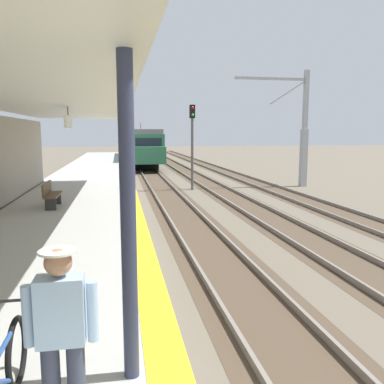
{
  "coord_description": "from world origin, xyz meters",
  "views": [
    {
      "loc": [
        -0.72,
        -0.76,
        3.47
      ],
      "look_at": [
        0.95,
        8.41,
        2.1
      ],
      "focal_mm": 37.31,
      "sensor_mm": 36.0,
      "label": 1
    }
  ],
  "objects_px": {
    "approaching_train": "(143,145)",
    "bicycle_beside_commuter": "(1,382)",
    "rail_signal_post": "(192,138)",
    "commuter_person": "(62,336)",
    "catenary_pylon_far_side": "(300,132)",
    "platform_bench": "(51,194)"
  },
  "relations": [
    {
      "from": "approaching_train",
      "to": "bicycle_beside_commuter",
      "type": "bearing_deg",
      "value": -95.17
    },
    {
      "from": "rail_signal_post",
      "to": "commuter_person",
      "type": "bearing_deg",
      "value": -103.21
    },
    {
      "from": "commuter_person",
      "to": "catenary_pylon_far_side",
      "type": "distance_m",
      "value": 24.66
    },
    {
      "from": "commuter_person",
      "to": "platform_bench",
      "type": "bearing_deg",
      "value": 99.52
    },
    {
      "from": "platform_bench",
      "to": "rail_signal_post",
      "type": "bearing_deg",
      "value": 54.86
    },
    {
      "from": "commuter_person",
      "to": "bicycle_beside_commuter",
      "type": "bearing_deg",
      "value": 151.18
    },
    {
      "from": "commuter_person",
      "to": "platform_bench",
      "type": "relative_size",
      "value": 1.04
    },
    {
      "from": "platform_bench",
      "to": "bicycle_beside_commuter",
      "type": "bearing_deg",
      "value": -83.19
    },
    {
      "from": "rail_signal_post",
      "to": "catenary_pylon_far_side",
      "type": "height_order",
      "value": "catenary_pylon_far_side"
    },
    {
      "from": "rail_signal_post",
      "to": "catenary_pylon_far_side",
      "type": "distance_m",
      "value": 7.24
    },
    {
      "from": "commuter_person",
      "to": "rail_signal_post",
      "type": "height_order",
      "value": "rail_signal_post"
    },
    {
      "from": "commuter_person",
      "to": "platform_bench",
      "type": "height_order",
      "value": "commuter_person"
    },
    {
      "from": "bicycle_beside_commuter",
      "to": "platform_bench",
      "type": "height_order",
      "value": "bicycle_beside_commuter"
    },
    {
      "from": "commuter_person",
      "to": "rail_signal_post",
      "type": "distance_m",
      "value": 21.63
    },
    {
      "from": "catenary_pylon_far_side",
      "to": "approaching_train",
      "type": "bearing_deg",
      "value": 114.37
    },
    {
      "from": "commuter_person",
      "to": "approaching_train",
      "type": "bearing_deg",
      "value": 85.67
    },
    {
      "from": "catenary_pylon_far_side",
      "to": "platform_bench",
      "type": "distance_m",
      "value": 17.43
    },
    {
      "from": "catenary_pylon_far_side",
      "to": "bicycle_beside_commuter",
      "type": "bearing_deg",
      "value": -121.17
    },
    {
      "from": "commuter_person",
      "to": "rail_signal_post",
      "type": "relative_size",
      "value": 0.32
    },
    {
      "from": "bicycle_beside_commuter",
      "to": "catenary_pylon_far_side",
      "type": "xyz_separation_m",
      "value": [
        12.74,
        21.06,
        2.31
      ]
    },
    {
      "from": "approaching_train",
      "to": "commuter_person",
      "type": "height_order",
      "value": "approaching_train"
    },
    {
      "from": "commuter_person",
      "to": "bicycle_beside_commuter",
      "type": "xyz_separation_m",
      "value": [
        -0.58,
        0.32,
        -0.55
      ]
    }
  ]
}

